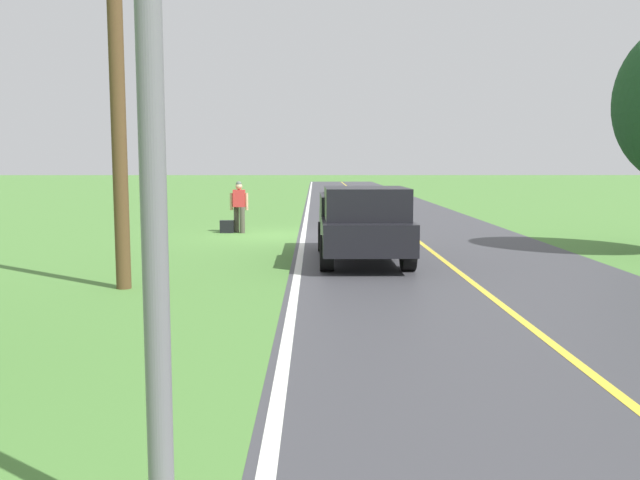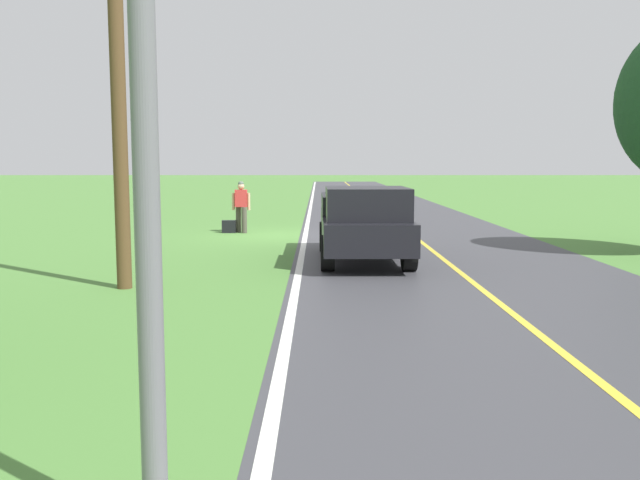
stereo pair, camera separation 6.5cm
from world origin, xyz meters
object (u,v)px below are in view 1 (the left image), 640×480
object	(u,v)px
suitcase_carried	(227,227)
pickup_truck_passing	(363,222)
utility_pole_roadside	(117,69)
hitchhiker_walking	(239,204)

from	to	relation	value
suitcase_carried	pickup_truck_passing	distance (m)	7.86
pickup_truck_passing	utility_pole_roadside	bearing A→B (deg)	36.03
suitcase_carried	utility_pole_roadside	distance (m)	10.87
hitchhiker_walking	utility_pole_roadside	distance (m)	10.73
pickup_truck_passing	utility_pole_roadside	xyz separation A→B (m)	(4.79, 3.49, 3.13)
suitcase_carried	hitchhiker_walking	bearing A→B (deg)	100.86
suitcase_carried	utility_pole_roadside	world-z (taller)	utility_pole_roadside
suitcase_carried	utility_pole_roadside	xyz separation A→B (m)	(0.66, 10.13, 3.88)
hitchhiker_walking	pickup_truck_passing	xyz separation A→B (m)	(-3.71, 6.73, -0.01)
suitcase_carried	utility_pole_roadside	size ratio (longest dim) A/B	0.06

